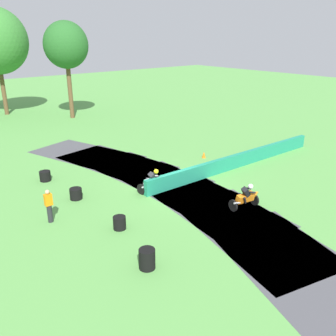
# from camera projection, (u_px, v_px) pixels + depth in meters

# --- Properties ---
(ground_plane) EXTENTS (120.00, 120.00, 0.00)m
(ground_plane) POSITION_uv_depth(u_px,v_px,m) (177.00, 186.00, 21.08)
(ground_plane) COLOR #569947
(track_asphalt) EXTENTS (7.22, 26.26, 0.01)m
(track_asphalt) POSITION_uv_depth(u_px,v_px,m) (168.00, 189.00, 20.71)
(track_asphalt) COLOR #47474C
(track_asphalt) RESTS_ON ground
(safety_barrier) EXTENTS (14.90, 0.67, 0.90)m
(safety_barrier) POSITION_uv_depth(u_px,v_px,m) (238.00, 160.00, 23.98)
(safety_barrier) COLOR #1E8466
(safety_barrier) RESTS_ON ground
(motorcycle_lead_orange) EXTENTS (1.71, 0.97, 1.43)m
(motorcycle_lead_orange) POSITION_uv_depth(u_px,v_px,m) (247.00, 196.00, 18.24)
(motorcycle_lead_orange) COLOR black
(motorcycle_lead_orange) RESTS_ON ground
(motorcycle_chase_white) EXTENTS (1.68, 0.91, 1.42)m
(motorcycle_chase_white) POSITION_uv_depth(u_px,v_px,m) (153.00, 180.00, 20.26)
(motorcycle_chase_white) COLOR black
(motorcycle_chase_white) RESTS_ON ground
(tire_stack_near) EXTENTS (0.62, 0.62, 0.80)m
(tire_stack_near) POSITION_uv_depth(u_px,v_px,m) (147.00, 259.00, 13.63)
(tire_stack_near) COLOR black
(tire_stack_near) RESTS_ON ground
(tire_stack_mid_a) EXTENTS (0.58, 0.58, 0.60)m
(tire_stack_mid_a) POSITION_uv_depth(u_px,v_px,m) (120.00, 223.00, 16.42)
(tire_stack_mid_a) COLOR black
(tire_stack_mid_a) RESTS_ON ground
(tire_stack_mid_b) EXTENTS (0.65, 0.65, 0.60)m
(tire_stack_mid_b) POSITION_uv_depth(u_px,v_px,m) (76.00, 194.00, 19.38)
(tire_stack_mid_b) COLOR black
(tire_stack_mid_b) RESTS_ON ground
(tire_stack_far) EXTENTS (0.65, 0.65, 0.60)m
(tire_stack_far) POSITION_uv_depth(u_px,v_px,m) (45.00, 176.00, 21.78)
(tire_stack_far) COLOR black
(tire_stack_far) RESTS_ON ground
(track_marshal) EXTENTS (0.34, 0.24, 1.63)m
(track_marshal) POSITION_uv_depth(u_px,v_px,m) (49.00, 206.00, 16.84)
(track_marshal) COLOR #232328
(track_marshal) RESTS_ON ground
(traffic_cone) EXTENTS (0.28, 0.28, 0.44)m
(traffic_cone) POSITION_uv_depth(u_px,v_px,m) (204.00, 155.00, 25.81)
(traffic_cone) COLOR orange
(traffic_cone) RESTS_ON ground
(tree_far_left) EXTENTS (4.32, 4.32, 9.48)m
(tree_far_left) POSITION_uv_depth(u_px,v_px,m) (66.00, 45.00, 35.61)
(tree_far_left) COLOR brown
(tree_far_left) RESTS_ON ground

